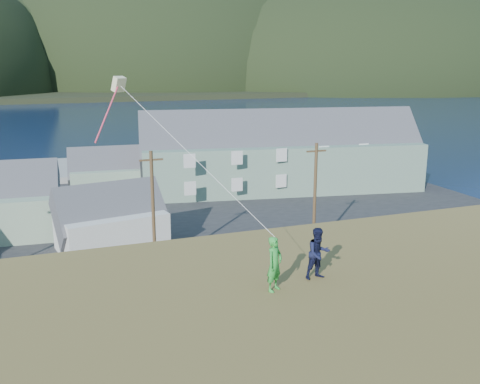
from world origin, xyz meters
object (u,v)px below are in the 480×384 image
at_px(lodge, 281,153).
at_px(shed_palegreen_far, 113,172).
at_px(wharf, 60,170).
at_px(kite_flyer_navy, 318,253).
at_px(kite_flyer_green, 275,264).
at_px(shed_white, 111,221).

bearing_deg(lodge, shed_palegreen_far, 176.13).
height_order(lodge, shed_palegreen_far, lodge).
relative_size(wharf, kite_flyer_navy, 14.39).
height_order(shed_palegreen_far, kite_flyer_green, kite_flyer_green).
bearing_deg(kite_flyer_navy, kite_flyer_green, -172.05).
xyz_separation_m(lodge, kite_flyer_green, (-18.57, -40.40, 3.79)).
height_order(shed_palegreen_far, kite_flyer_navy, kite_flyer_navy).
relative_size(lodge, shed_palegreen_far, 3.28).
relative_size(shed_white, shed_palegreen_far, 0.90).
relative_size(wharf, kite_flyer_green, 14.29).
height_order(wharf, shed_palegreen_far, shed_palegreen_far).
bearing_deg(shed_white, shed_palegreen_far, 71.83).
xyz_separation_m(wharf, kite_flyer_navy, (7.08, -58.27, 7.65)).
distance_m(wharf, kite_flyer_green, 59.40).
bearing_deg(shed_white, wharf, 84.48).
height_order(wharf, shed_white, shed_white).
bearing_deg(kite_flyer_navy, shed_white, 94.84).
xyz_separation_m(shed_palegreen_far, kite_flyer_green, (-0.15, -44.90, 5.62)).
distance_m(wharf, shed_white, 33.01).
height_order(kite_flyer_green, kite_flyer_navy, kite_flyer_green).
relative_size(shed_palegreen_far, kite_flyer_green, 5.51).
bearing_deg(shed_palegreen_far, wharf, 116.02).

